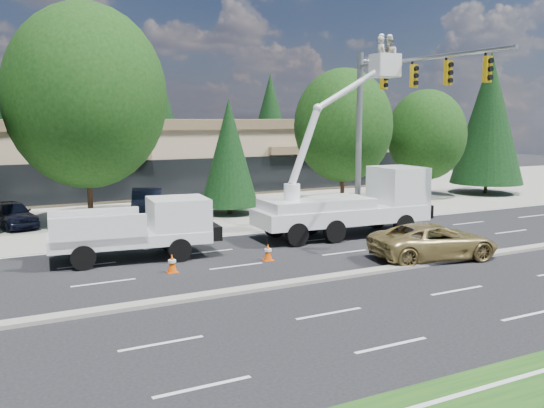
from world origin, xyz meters
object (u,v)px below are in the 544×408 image
bucket_truck (356,193)px  minivan (434,241)px  utility_pickup (141,235)px  signal_mast (386,109)px

bucket_truck → minivan: bucket_truck is taller
utility_pickup → bucket_truck: 10.52m
utility_pickup → minivan: 11.71m
utility_pickup → minivan: size_ratio=1.25×
signal_mast → minivan: 8.74m
signal_mast → bucket_truck: size_ratio=1.07×
signal_mast → minivan: bearing=-111.4°
utility_pickup → minivan: bearing=-21.2°
utility_pickup → signal_mast: bearing=11.1°
minivan → signal_mast: bearing=-11.2°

